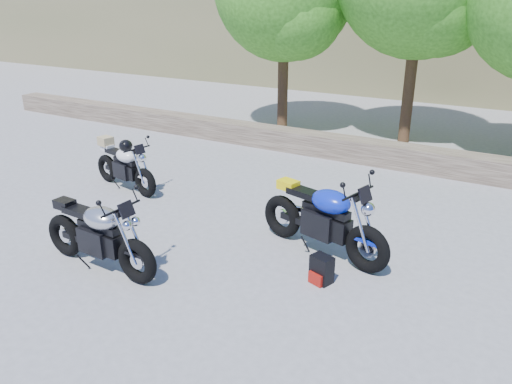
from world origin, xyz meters
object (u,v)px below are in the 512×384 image
Objects in this scene: silver_bike at (99,236)px; white_bike at (124,165)px; blue_bike at (323,219)px; backpack at (321,270)px.

white_bike is (-1.87, 2.45, -0.01)m from silver_bike.
blue_bike reaches higher than silver_bike.
blue_bike reaches higher than backpack.
white_bike is 4.37m from blue_bike.
silver_bike is 5.44× the size of backpack.
white_bike is at bearing -176.65° from backpack.
blue_bike is 5.78× the size of backpack.
white_bike is 4.82m from backpack.
silver_bike is at bearing -40.79° from white_bike.
white_bike is 0.83× the size of blue_bike.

